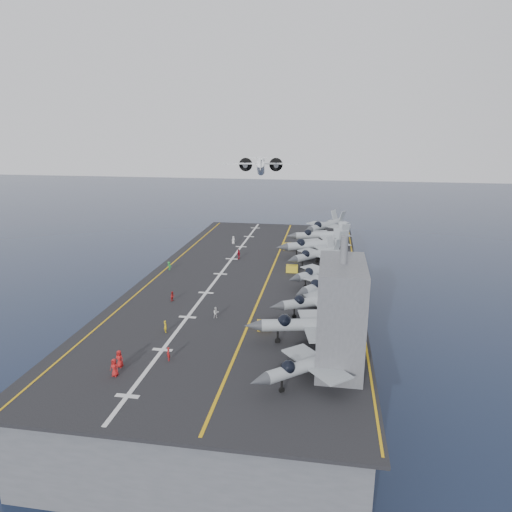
# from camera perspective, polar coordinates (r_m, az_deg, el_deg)

# --- Properties ---
(ground) EXTENTS (500.00, 500.00, 0.00)m
(ground) POSITION_cam_1_polar(r_m,az_deg,el_deg) (86.82, -0.43, -9.00)
(ground) COLOR #142135
(ground) RESTS_ON ground
(hull) EXTENTS (36.00, 90.00, 10.00)m
(hull) POSITION_cam_1_polar(r_m,az_deg,el_deg) (84.84, -0.43, -5.94)
(hull) COLOR #56595E
(hull) RESTS_ON ground
(flight_deck) EXTENTS (38.00, 92.00, 0.40)m
(flight_deck) POSITION_cam_1_polar(r_m,az_deg,el_deg) (83.04, -0.44, -2.60)
(flight_deck) COLOR black
(flight_deck) RESTS_ON hull
(foul_line) EXTENTS (0.35, 90.00, 0.02)m
(foul_line) POSITION_cam_1_polar(r_m,az_deg,el_deg) (82.55, 1.61, -2.56)
(foul_line) COLOR gold
(foul_line) RESTS_ON flight_deck
(landing_centerline) EXTENTS (0.50, 90.00, 0.02)m
(landing_centerline) POSITION_cam_1_polar(r_m,az_deg,el_deg) (84.14, -4.48, -2.25)
(landing_centerline) COLOR silver
(landing_centerline) RESTS_ON flight_deck
(deck_edge_port) EXTENTS (0.25, 90.00, 0.02)m
(deck_edge_port) POSITION_cam_1_polar(r_m,az_deg,el_deg) (87.32, -11.51, -1.85)
(deck_edge_port) COLOR gold
(deck_edge_port) RESTS_ON flight_deck
(deck_edge_stbd) EXTENTS (0.25, 90.00, 0.02)m
(deck_edge_stbd) POSITION_cam_1_polar(r_m,az_deg,el_deg) (82.08, 12.41, -3.05)
(deck_edge_stbd) COLOR gold
(deck_edge_stbd) RESTS_ON flight_deck
(island_superstructure) EXTENTS (5.00, 10.00, 15.00)m
(island_superstructure) POSITION_cam_1_polar(r_m,az_deg,el_deg) (51.18, 10.60, -5.75)
(island_superstructure) COLOR #56595E
(island_superstructure) RESTS_ON flight_deck
(fighter_jet_0) EXTENTS (15.42, 14.90, 4.48)m
(fighter_jet_0) POSITION_cam_1_polar(r_m,az_deg,el_deg) (49.40, 6.81, -13.16)
(fighter_jet_0) COLOR #9DA4AE
(fighter_jet_0) RESTS_ON flight_deck
(fighter_jet_1) EXTENTS (16.29, 12.53, 5.07)m
(fighter_jet_1) POSITION_cam_1_polar(r_m,az_deg,el_deg) (57.73, 6.80, -8.36)
(fighter_jet_1) COLOR #939AA2
(fighter_jet_1) RESTS_ON flight_deck
(fighter_jet_2) EXTENTS (15.47, 13.73, 4.49)m
(fighter_jet_2) POSITION_cam_1_polar(r_m,az_deg,el_deg) (66.01, 7.70, -5.48)
(fighter_jet_2) COLOR #969EA7
(fighter_jet_2) RESTS_ON flight_deck
(fighter_jet_3) EXTENTS (15.14, 16.18, 4.68)m
(fighter_jet_3) POSITION_cam_1_polar(r_m,az_deg,el_deg) (73.40, 8.84, -3.23)
(fighter_jet_3) COLOR gray
(fighter_jet_3) RESTS_ON flight_deck
(fighter_jet_4) EXTENTS (15.08, 15.30, 4.48)m
(fighter_jet_4) POSITION_cam_1_polar(r_m,az_deg,el_deg) (79.13, 8.10, -1.86)
(fighter_jet_4) COLOR gray
(fighter_jet_4) RESTS_ON flight_deck
(fighter_jet_5) EXTENTS (15.96, 16.32, 4.76)m
(fighter_jet_5) POSITION_cam_1_polar(r_m,az_deg,el_deg) (89.37, 7.58, 0.33)
(fighter_jet_5) COLOR gray
(fighter_jet_5) RESTS_ON flight_deck
(fighter_jet_6) EXTENTS (18.51, 16.15, 5.40)m
(fighter_jet_6) POSITION_cam_1_polar(r_m,az_deg,el_deg) (95.44, 7.52, 1.53)
(fighter_jet_6) COLOR #969CA5
(fighter_jet_6) RESTS_ON flight_deck
(fighter_jet_7) EXTENTS (16.79, 13.64, 5.05)m
(fighter_jet_7) POSITION_cam_1_polar(r_m,az_deg,el_deg) (104.88, 8.21, 2.71)
(fighter_jet_7) COLOR #9FA8B1
(fighter_jet_7) RESTS_ON flight_deck
(fighter_jet_8) EXTENTS (17.26, 18.88, 5.46)m
(fighter_jet_8) POSITION_cam_1_polar(r_m,az_deg,el_deg) (114.48, 8.71, 3.90)
(fighter_jet_8) COLOR #98A1A8
(fighter_jet_8) RESTS_ON flight_deck
(tow_cart_a) EXTENTS (2.17, 1.62, 1.18)m
(tow_cart_a) POSITION_cam_1_polar(r_m,az_deg,el_deg) (61.51, 1.08, -8.65)
(tow_cart_a) COLOR yellow
(tow_cart_a) RESTS_ON flight_deck
(tow_cart_b) EXTENTS (2.21, 1.48, 1.30)m
(tow_cart_b) POSITION_cam_1_polar(r_m,az_deg,el_deg) (85.13, 4.52, -1.59)
(tow_cart_b) COLOR gold
(tow_cart_b) RESTS_ON flight_deck
(tow_cart_c) EXTENTS (2.57, 2.08, 1.34)m
(tow_cart_c) POSITION_cam_1_polar(r_m,az_deg,el_deg) (100.89, 3.98, 1.22)
(tow_cart_c) COLOR gold
(tow_cart_c) RESTS_ON flight_deck
(crew_0) EXTENTS (1.32, 0.98, 2.02)m
(crew_0) POSITION_cam_1_polar(r_m,az_deg,el_deg) (54.66, -16.70, -12.20)
(crew_0) COLOR #B21919
(crew_0) RESTS_ON flight_deck
(crew_1) EXTENTS (1.10, 1.19, 1.65)m
(crew_1) POSITION_cam_1_polar(r_m,az_deg,el_deg) (61.78, -11.26, -8.62)
(crew_1) COLOR gold
(crew_1) RESTS_ON flight_deck
(crew_2) EXTENTS (0.95, 1.12, 1.59)m
(crew_2) POSITION_cam_1_polar(r_m,az_deg,el_deg) (72.09, -10.37, -4.97)
(crew_2) COLOR #B21919
(crew_2) RESTS_ON flight_deck
(crew_3) EXTENTS (1.16, 0.99, 1.64)m
(crew_3) POSITION_cam_1_polar(r_m,az_deg,el_deg) (87.54, -10.81, -1.21)
(crew_3) COLOR #268C33
(crew_3) RESTS_ON flight_deck
(crew_4) EXTENTS (1.36, 1.49, 2.06)m
(crew_4) POSITION_cam_1_polar(r_m,az_deg,el_deg) (93.18, -2.18, 0.24)
(crew_4) COLOR #A20C1D
(crew_4) RESTS_ON flight_deck
(crew_5) EXTENTS (1.27, 1.25, 1.79)m
(crew_5) POSITION_cam_1_polar(r_m,az_deg,el_deg) (105.42, -2.85, 2.01)
(crew_5) COLOR silver
(crew_5) RESTS_ON flight_deck
(crew_6) EXTENTS (1.12, 1.18, 1.64)m
(crew_6) POSITION_cam_1_polar(r_m,az_deg,el_deg) (54.79, -10.90, -11.94)
(crew_6) COLOR #B21919
(crew_6) RESTS_ON flight_deck
(crew_7) EXTENTS (1.18, 1.03, 1.66)m
(crew_7) POSITION_cam_1_polar(r_m,az_deg,el_deg) (65.02, -5.03, -7.08)
(crew_7) COLOR silver
(crew_7) RESTS_ON flight_deck
(transport_plane) EXTENTS (23.57, 17.65, 5.14)m
(transport_plane) POSITION_cam_1_polar(r_m,az_deg,el_deg) (134.17, 0.59, 10.94)
(transport_plane) COLOR silver
(crew_8) EXTENTS (1.32, 0.98, 2.02)m
(crew_8) POSITION_cam_1_polar(r_m,az_deg,el_deg) (53.04, -17.28, -13.17)
(crew_8) COLOR #B21919
(crew_8) RESTS_ON flight_deck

